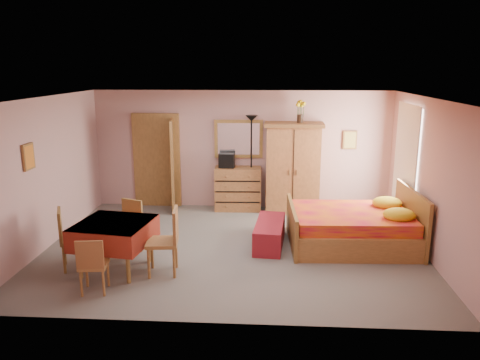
# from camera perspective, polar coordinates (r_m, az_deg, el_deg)

# --- Properties ---
(floor) EXTENTS (6.50, 6.50, 0.00)m
(floor) POSITION_cam_1_polar(r_m,az_deg,el_deg) (8.31, -0.82, -8.21)
(floor) COLOR slate
(floor) RESTS_ON ground
(ceiling) EXTENTS (6.50, 6.50, 0.00)m
(ceiling) POSITION_cam_1_polar(r_m,az_deg,el_deg) (7.72, -0.89, 9.99)
(ceiling) COLOR brown
(ceiling) RESTS_ON wall_back
(wall_back) EXTENTS (6.50, 0.10, 2.60)m
(wall_back) POSITION_cam_1_polar(r_m,az_deg,el_deg) (10.36, 0.20, 3.69)
(wall_back) COLOR tan
(wall_back) RESTS_ON floor
(wall_front) EXTENTS (6.50, 0.10, 2.60)m
(wall_front) POSITION_cam_1_polar(r_m,az_deg,el_deg) (5.52, -2.85, -5.35)
(wall_front) COLOR tan
(wall_front) RESTS_ON floor
(wall_left) EXTENTS (0.10, 5.00, 2.60)m
(wall_left) POSITION_cam_1_polar(r_m,az_deg,el_deg) (8.78, -22.52, 0.81)
(wall_left) COLOR tan
(wall_left) RESTS_ON floor
(wall_right) EXTENTS (0.10, 5.00, 2.60)m
(wall_right) POSITION_cam_1_polar(r_m,az_deg,el_deg) (8.33, 22.05, 0.20)
(wall_right) COLOR tan
(wall_right) RESTS_ON floor
(doorway) EXTENTS (1.06, 0.12, 2.15)m
(doorway) POSITION_cam_1_polar(r_m,az_deg,el_deg) (10.66, -10.07, 2.26)
(doorway) COLOR #9E6B35
(doorway) RESTS_ON floor
(window) EXTENTS (0.08, 1.40, 1.95)m
(window) POSITION_cam_1_polar(r_m,az_deg,el_deg) (9.41, 19.65, 2.79)
(window) COLOR white
(window) RESTS_ON wall_right
(picture_left) EXTENTS (0.04, 0.32, 0.42)m
(picture_left) POSITION_cam_1_polar(r_m,az_deg,el_deg) (8.17, -24.39, 2.60)
(picture_left) COLOR orange
(picture_left) RESTS_ON wall_left
(picture_back) EXTENTS (0.30, 0.04, 0.40)m
(picture_back) POSITION_cam_1_polar(r_m,az_deg,el_deg) (10.42, 13.25, 4.78)
(picture_back) COLOR #D8BF59
(picture_back) RESTS_ON wall_back
(chest_of_drawers) EXTENTS (1.02, 0.54, 0.95)m
(chest_of_drawers) POSITION_cam_1_polar(r_m,az_deg,el_deg) (10.31, -0.25, -1.05)
(chest_of_drawers) COLOR #A06436
(chest_of_drawers) RESTS_ON floor
(wall_mirror) EXTENTS (1.06, 0.11, 0.84)m
(wall_mirror) POSITION_cam_1_polar(r_m,az_deg,el_deg) (10.30, -0.18, 5.04)
(wall_mirror) COLOR silver
(wall_mirror) RESTS_ON wall_back
(stereo) EXTENTS (0.35, 0.26, 0.31)m
(stereo) POSITION_cam_1_polar(r_m,az_deg,el_deg) (10.18, -1.62, 2.40)
(stereo) COLOR black
(stereo) RESTS_ON chest_of_drawers
(floor_lamp) EXTENTS (0.35, 0.35, 2.08)m
(floor_lamp) POSITION_cam_1_polar(r_m,az_deg,el_deg) (10.21, 1.38, 2.07)
(floor_lamp) COLOR black
(floor_lamp) RESTS_ON floor
(wardrobe) EXTENTS (1.25, 0.66, 1.95)m
(wardrobe) POSITION_cam_1_polar(r_m,az_deg,el_deg) (10.10, 6.46, 1.45)
(wardrobe) COLOR #AE6C3B
(wardrobe) RESTS_ON floor
(sunflower_vase) EXTENTS (0.20, 0.20, 0.47)m
(sunflower_vase) POSITION_cam_1_polar(r_m,az_deg,el_deg) (9.95, 7.37, 8.29)
(sunflower_vase) COLOR yellow
(sunflower_vase) RESTS_ON wardrobe
(bed) EXTENTS (2.25, 1.81, 1.01)m
(bed) POSITION_cam_1_polar(r_m,az_deg,el_deg) (8.49, 13.44, -4.49)
(bed) COLOR #BA1232
(bed) RESTS_ON floor
(bench) EXTENTS (0.58, 1.31, 0.43)m
(bench) POSITION_cam_1_polar(r_m,az_deg,el_deg) (8.37, 3.63, -6.52)
(bench) COLOR maroon
(bench) RESTS_ON floor
(dining_table) EXTENTS (1.21, 1.21, 0.78)m
(dining_table) POSITION_cam_1_polar(r_m,az_deg,el_deg) (7.55, -14.97, -7.80)
(dining_table) COLOR maroon
(dining_table) RESTS_ON floor
(chair_south) EXTENTS (0.42, 0.42, 0.82)m
(chair_south) POSITION_cam_1_polar(r_m,az_deg,el_deg) (6.94, -17.39, -9.77)
(chair_south) COLOR #A96F39
(chair_south) RESTS_ON floor
(chair_north) EXTENTS (0.54, 0.54, 0.91)m
(chair_north) POSITION_cam_1_polar(r_m,az_deg,el_deg) (8.12, -13.73, -5.71)
(chair_north) COLOR #A76738
(chair_north) RESTS_ON floor
(chair_west) EXTENTS (0.58, 0.58, 0.97)m
(chair_west) POSITION_cam_1_polar(r_m,az_deg,el_deg) (7.80, -19.47, -6.72)
(chair_west) COLOR olive
(chair_west) RESTS_ON floor
(chair_east) EXTENTS (0.51, 0.51, 1.03)m
(chair_east) POSITION_cam_1_polar(r_m,az_deg,el_deg) (7.25, -9.47, -7.41)
(chair_east) COLOR #A16B36
(chair_east) RESTS_ON floor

